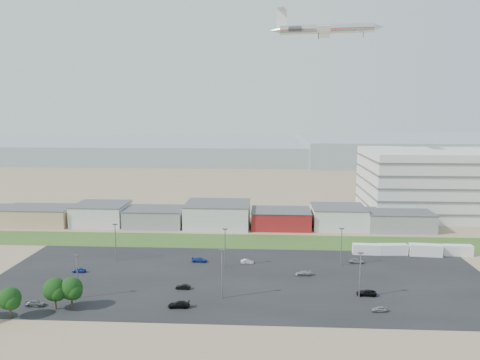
# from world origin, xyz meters

# --- Properties ---
(ground) EXTENTS (700.00, 700.00, 0.00)m
(ground) POSITION_xyz_m (0.00, 0.00, 0.00)
(ground) COLOR #95815F
(ground) RESTS_ON ground
(parking_lot) EXTENTS (120.00, 50.00, 0.01)m
(parking_lot) POSITION_xyz_m (5.00, 20.00, 0.01)
(parking_lot) COLOR black
(parking_lot) RESTS_ON ground
(grass_strip) EXTENTS (160.00, 16.00, 0.02)m
(grass_strip) POSITION_xyz_m (0.00, 52.00, 0.01)
(grass_strip) COLOR #2F5921
(grass_strip) RESTS_ON ground
(hills_backdrop) EXTENTS (700.00, 200.00, 9.00)m
(hills_backdrop) POSITION_xyz_m (40.00, 315.00, 4.50)
(hills_backdrop) COLOR gray
(hills_backdrop) RESTS_ON ground
(building_row) EXTENTS (170.00, 20.00, 8.00)m
(building_row) POSITION_xyz_m (-17.00, 71.00, 4.00)
(building_row) COLOR silver
(building_row) RESTS_ON ground
(parking_garage) EXTENTS (80.00, 40.00, 25.00)m
(parking_garage) POSITION_xyz_m (90.00, 95.00, 12.50)
(parking_garage) COLOR silver
(parking_garage) RESTS_ON ground
(box_trailer_a) EXTENTS (7.84, 2.83, 2.89)m
(box_trailer_a) POSITION_xyz_m (39.36, 41.10, 1.45)
(box_trailer_a) COLOR silver
(box_trailer_a) RESTS_ON ground
(box_trailer_b) EXTENTS (8.04, 3.02, 2.96)m
(box_trailer_b) POSITION_xyz_m (46.76, 41.22, 1.48)
(box_trailer_b) COLOR silver
(box_trailer_b) RESTS_ON ground
(box_trailer_c) EXTENTS (8.90, 3.44, 3.26)m
(box_trailer_c) POSITION_xyz_m (55.55, 40.54, 1.63)
(box_trailer_c) COLOR silver
(box_trailer_c) RESTS_ON ground
(box_trailer_d) EXTENTS (7.95, 2.57, 2.97)m
(box_trailer_d) POSITION_xyz_m (64.65, 41.43, 1.48)
(box_trailer_d) COLOR silver
(box_trailer_d) RESTS_ON ground
(tree_mid) EXTENTS (4.70, 4.70, 7.05)m
(tree_mid) POSITION_xyz_m (-39.11, -4.30, 3.53)
(tree_mid) COLOR black
(tree_mid) RESTS_ON ground
(tree_right) EXTENTS (5.00, 5.00, 7.51)m
(tree_right) POSITION_xyz_m (-32.06, 0.08, 3.75)
(tree_right) COLOR black
(tree_right) RESTS_ON ground
(tree_near) EXTENTS (4.95, 4.95, 7.43)m
(tree_near) POSITION_xyz_m (-28.98, 0.91, 3.71)
(tree_near) COLOR black
(tree_near) RESTS_ON ground
(lightpole_front_l) EXTENTS (1.14, 0.47, 9.66)m
(lightpole_front_l) POSITION_xyz_m (-29.71, 6.05, 4.83)
(lightpole_front_l) COLOR slate
(lightpole_front_l) RESTS_ON ground
(lightpole_front_m) EXTENTS (1.28, 0.53, 10.87)m
(lightpole_front_m) POSITION_xyz_m (1.50, 7.79, 5.44)
(lightpole_front_m) COLOR slate
(lightpole_front_m) RESTS_ON ground
(lightpole_front_r) EXTENTS (1.19, 0.50, 10.12)m
(lightpole_front_r) POSITION_xyz_m (31.31, 9.88, 5.06)
(lightpole_front_r) COLOR slate
(lightpole_front_r) RESTS_ON ground
(lightpole_back_l) EXTENTS (1.20, 0.50, 10.17)m
(lightpole_back_l) POSITION_xyz_m (-29.60, 31.50, 5.08)
(lightpole_back_l) COLOR slate
(lightpole_back_l) RESTS_ON ground
(lightpole_back_m) EXTENTS (1.20, 0.50, 10.17)m
(lightpole_back_m) POSITION_xyz_m (0.34, 28.24, 5.09)
(lightpole_back_m) COLOR slate
(lightpole_back_m) RESTS_ON ground
(lightpole_back_r) EXTENTS (1.18, 0.49, 10.05)m
(lightpole_back_r) POSITION_xyz_m (30.56, 30.85, 5.02)
(lightpole_back_r) COLOR slate
(lightpole_back_r) RESTS_ON ground
(airliner) EXTENTS (45.11, 33.63, 12.35)m
(airliner) POSITION_xyz_m (32.61, 92.18, 70.00)
(airliner) COLOR silver
(parked_car_0) EXTENTS (4.40, 2.19, 1.20)m
(parked_car_0) POSITION_xyz_m (33.08, 11.01, 0.60)
(parked_car_0) COLOR black
(parked_car_0) RESTS_ON ground
(parked_car_2) EXTENTS (3.30, 1.57, 1.09)m
(parked_car_2) POSITION_xyz_m (33.93, 2.73, 0.54)
(parked_car_2) COLOR #A5A5AA
(parked_car_2) RESTS_ON ground
(parked_car_3) EXTENTS (4.62, 2.12, 1.31)m
(parked_car_3) POSITION_xyz_m (-7.01, 2.37, 0.66)
(parked_car_3) COLOR black
(parked_car_3) RESTS_ON ground
(parked_car_4) EXTENTS (3.37, 1.28, 1.10)m
(parked_car_4) POSITION_xyz_m (-7.89, 12.34, 0.55)
(parked_car_4) COLOR black
(parked_car_4) RESTS_ON ground
(parked_car_5) EXTENTS (3.40, 1.50, 1.14)m
(parked_car_5) POSITION_xyz_m (-36.03, 21.87, 0.57)
(parked_car_5) COLOR navy
(parked_car_5) RESTS_ON ground
(parked_car_6) EXTENTS (4.19, 1.90, 1.19)m
(parked_car_6) POSITION_xyz_m (-6.91, 31.59, 0.60)
(parked_car_6) COLOR navy
(parked_car_6) RESTS_ON ground
(parked_car_8) EXTENTS (3.85, 1.74, 1.28)m
(parked_car_8) POSITION_xyz_m (35.01, 32.98, 0.64)
(parked_car_8) COLOR #A5A5AA
(parked_car_8) RESTS_ON ground
(parked_car_10) EXTENTS (4.14, 1.73, 1.19)m
(parked_car_10) POSITION_xyz_m (-36.98, 1.39, 0.60)
(parked_car_10) COLOR #595B5E
(parked_car_10) RESTS_ON ground
(parked_car_11) EXTENTS (3.41, 1.31, 1.11)m
(parked_car_11) POSITION_xyz_m (5.94, 31.02, 0.56)
(parked_car_11) COLOR silver
(parked_car_11) RESTS_ON ground
(parked_car_12) EXTENTS (3.87, 1.61, 1.12)m
(parked_car_12) POSITION_xyz_m (20.10, 22.92, 0.56)
(parked_car_12) COLOR #A5A5AA
(parked_car_12) RESTS_ON ground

